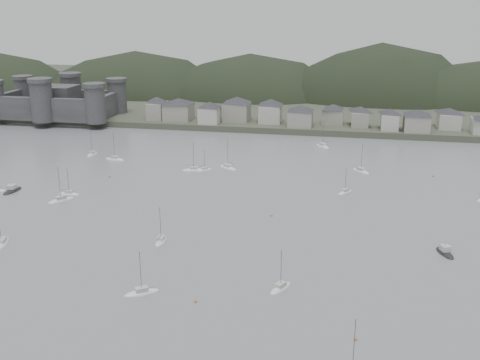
# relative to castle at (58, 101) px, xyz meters

# --- Properties ---
(ground) EXTENTS (900.00, 900.00, 0.00)m
(ground) POSITION_rel_castle_xyz_m (120.00, -179.80, -10.96)
(ground) COLOR slate
(ground) RESTS_ON ground
(far_shore_land) EXTENTS (900.00, 250.00, 3.00)m
(far_shore_land) POSITION_rel_castle_xyz_m (120.00, 115.20, -9.46)
(far_shore_land) COLOR #383D2D
(far_shore_land) RESTS_ON ground
(forested_ridge) EXTENTS (851.55, 103.94, 102.57)m
(forested_ridge) POSITION_rel_castle_xyz_m (124.83, 89.60, -22.25)
(forested_ridge) COLOR black
(forested_ridge) RESTS_ON ground
(castle) EXTENTS (66.00, 43.00, 20.00)m
(castle) POSITION_rel_castle_xyz_m (0.00, 0.00, 0.00)
(castle) COLOR #333336
(castle) RESTS_ON far_shore_land
(waterfront_town) EXTENTS (451.48, 28.46, 12.92)m
(waterfront_town) POSITION_rel_castle_xyz_m (170.59, 3.54, -2.30)
(waterfront_town) COLOR gray
(waterfront_town) RESTS_ON far_shore_land
(sailboat_lead) EXTENTS (5.99, 6.05, 8.86)m
(sailboat_lead) POSITION_rel_castle_xyz_m (100.56, -76.40, -10.78)
(sailboat_lead) COLOR white
(sailboat_lead) RESTS_ON ground
(moored_fleet) EXTENTS (250.77, 170.19, 13.13)m
(moored_fleet) POSITION_rel_castle_xyz_m (111.83, -109.82, -10.79)
(moored_fleet) COLOR white
(moored_fleet) RESTS_ON ground
(motor_launch_near) EXTENTS (5.32, 8.22, 3.85)m
(motor_launch_near) POSITION_rel_castle_xyz_m (179.98, -137.95, -10.67)
(motor_launch_near) COLOR black
(motor_launch_near) RESTS_ON ground
(motor_launch_far) EXTENTS (3.93, 9.22, 4.13)m
(motor_launch_far) POSITION_rel_castle_xyz_m (42.89, -113.67, -10.68)
(motor_launch_far) COLOR black
(motor_launch_far) RESTS_ON ground
(mooring_buoys) EXTENTS (131.99, 125.34, 0.70)m
(mooring_buoys) POSITION_rel_castle_xyz_m (120.38, -115.58, -10.81)
(mooring_buoys) COLOR #AF5E3A
(mooring_buoys) RESTS_ON ground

